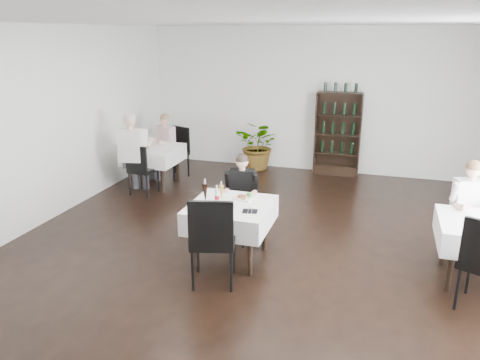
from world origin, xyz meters
name	(u,v)px	position (x,y,z in m)	size (l,w,h in m)	color
room_shell	(254,150)	(0.00, 0.00, 1.50)	(9.00, 9.00, 9.00)	black
wine_shelf	(338,135)	(0.60, 4.31, 0.85)	(0.90, 0.28, 1.75)	black
main_table	(231,215)	(-0.30, 0.00, 0.62)	(1.03, 1.03, 0.77)	black
left_table	(153,155)	(-2.70, 2.50, 0.62)	(0.98, 0.98, 0.77)	black
potted_tree	(259,145)	(-1.04, 4.20, 0.54)	(0.97, 0.84, 1.07)	#1E501B
main_chair_far	(242,207)	(-0.33, 0.63, 0.49)	(0.48, 0.49, 0.86)	black
main_chair_near	(212,236)	(-0.28, -0.73, 0.64)	(0.62, 0.62, 1.12)	black
left_chair_far	(177,149)	(-2.53, 3.20, 0.59)	(0.61, 0.61, 1.03)	black
left_chair_near	(140,167)	(-2.66, 1.92, 0.54)	(0.47, 0.47, 0.95)	black
right_chair_far	(473,219)	(2.70, 0.90, 0.58)	(0.51, 0.51, 1.01)	black
diner_main	(241,190)	(-0.36, 0.67, 0.73)	(0.51, 0.52, 1.25)	#3B3C43
diner_left_far	(163,141)	(-2.75, 3.04, 0.76)	(0.59, 0.62, 1.32)	#3B3C43
diner_left_near	(133,147)	(-2.80, 1.94, 0.89)	(0.63, 0.65, 1.53)	#3B3C43
diner_right_far	(471,204)	(2.64, 0.88, 0.78)	(0.57, 0.61, 1.34)	#3B3C43
plate_far	(245,197)	(-0.19, 0.25, 0.79)	(0.29, 0.29, 0.08)	white
plate_near	(225,207)	(-0.31, -0.18, 0.79)	(0.26, 0.26, 0.07)	white
pilsner_dark	(205,193)	(-0.63, -0.05, 0.90)	(0.08, 0.08, 0.32)	black
pilsner_lager	(221,193)	(-0.45, 0.07, 0.88)	(0.06, 0.06, 0.27)	#C18631
coke_bottle	(217,196)	(-0.47, -0.03, 0.87)	(0.06, 0.06, 0.25)	silver
napkin_cutlery	(250,211)	(0.01, -0.18, 0.78)	(0.21, 0.20, 0.02)	black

